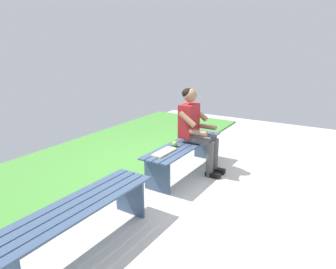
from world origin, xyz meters
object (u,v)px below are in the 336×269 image
(apple, at_px, (175,144))
(bench_far, at_px, (80,215))
(person_seated, at_px, (196,127))
(book_open, at_px, (164,152))
(bench_near, at_px, (184,151))

(apple, bearing_deg, bench_far, 1.78)
(apple, bearing_deg, person_seated, 155.76)
(person_seated, distance_m, book_open, 0.71)
(person_seated, bearing_deg, bench_far, -2.60)
(bench_near, distance_m, apple, 0.25)
(apple, height_order, book_open, apple)
(bench_near, height_order, book_open, book_open)
(bench_far, bearing_deg, book_open, -178.16)
(bench_near, bearing_deg, apple, -17.59)
(apple, bearing_deg, bench_near, 162.41)
(bench_far, distance_m, person_seated, 2.26)
(bench_far, relative_size, person_seated, 1.33)
(person_seated, relative_size, apple, 14.91)
(bench_near, bearing_deg, bench_far, 0.00)
(bench_far, distance_m, apple, 1.89)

